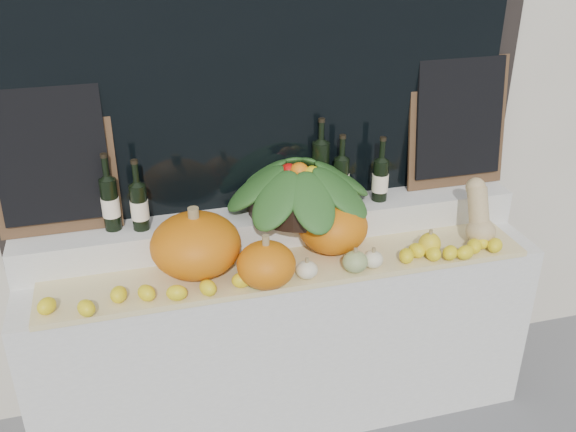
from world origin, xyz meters
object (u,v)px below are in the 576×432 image
at_px(butternut_squash, 479,216).
at_px(produce_bowl, 299,186).
at_px(wine_bottle_tall, 320,171).
at_px(pumpkin_right, 333,226).
at_px(pumpkin_left, 196,245).

distance_m(butternut_squash, produce_bowl, 0.82).
relative_size(butternut_squash, wine_bottle_tall, 0.71).
bearing_deg(pumpkin_right, butternut_squash, -8.05).
bearing_deg(wine_bottle_tall, produce_bowl, -151.88).
xyz_separation_m(pumpkin_right, wine_bottle_tall, (0.02, 0.24, 0.16)).
relative_size(pumpkin_right, produce_bowl, 0.43).
height_order(produce_bowl, wine_bottle_tall, wine_bottle_tall).
xyz_separation_m(pumpkin_left, pumpkin_right, (0.61, 0.03, -0.01)).
bearing_deg(wine_bottle_tall, pumpkin_left, -156.88).
distance_m(pumpkin_left, butternut_squash, 1.27).
bearing_deg(pumpkin_left, butternut_squash, -2.87).
xyz_separation_m(pumpkin_right, produce_bowl, (-0.11, 0.17, 0.13)).
relative_size(pumpkin_left, wine_bottle_tall, 0.94).
bearing_deg(butternut_squash, pumpkin_left, 177.13).
bearing_deg(produce_bowl, wine_bottle_tall, 28.12).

